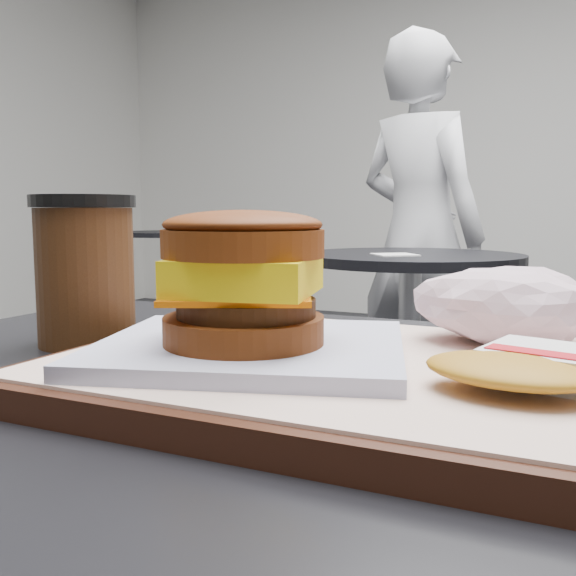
# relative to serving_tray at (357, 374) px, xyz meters

# --- Properties ---
(serving_tray) EXTENTS (0.38, 0.28, 0.02)m
(serving_tray) POSITION_rel_serving_tray_xyz_m (0.00, 0.00, 0.00)
(serving_tray) COLOR black
(serving_tray) RESTS_ON customer_table
(breakfast_sandwich) EXTENTS (0.23, 0.22, 0.09)m
(breakfast_sandwich) POSITION_rel_serving_tray_xyz_m (-0.06, -0.03, 0.05)
(breakfast_sandwich) COLOR silver
(breakfast_sandwich) RESTS_ON serving_tray
(hash_brown) EXTENTS (0.13, 0.11, 0.02)m
(hash_brown) POSITION_rel_serving_tray_xyz_m (0.11, -0.03, 0.02)
(hash_brown) COLOR silver
(hash_brown) RESTS_ON serving_tray
(crumpled_wrapper) EXTENTS (0.12, 0.10, 0.05)m
(crumpled_wrapper) POSITION_rel_serving_tray_xyz_m (0.08, 0.09, 0.04)
(crumpled_wrapper) COLOR white
(crumpled_wrapper) RESTS_ON serving_tray
(coffee_cup) EXTENTS (0.09, 0.09, 0.12)m
(coffee_cup) POSITION_rel_serving_tray_xyz_m (-0.25, 0.04, 0.05)
(coffee_cup) COLOR #3A1E0D
(coffee_cup) RESTS_ON customer_table
(neighbor_table) EXTENTS (0.70, 0.70, 0.75)m
(neighbor_table) POSITION_rel_serving_tray_xyz_m (-0.37, 1.62, -0.23)
(neighbor_table) COLOR black
(neighbor_table) RESTS_ON ground
(napkin) EXTENTS (0.17, 0.17, 0.00)m
(napkin) POSITION_rel_serving_tray_xyz_m (-0.40, 1.52, -0.03)
(napkin) COLOR silver
(napkin) RESTS_ON neighbor_table
(patron) EXTENTS (0.68, 0.58, 1.57)m
(patron) POSITION_rel_serving_tray_xyz_m (-0.48, 2.18, 0.01)
(patron) COLOR silver
(patron) RESTS_ON ground
(bg_table_mid) EXTENTS (0.66, 0.66, 0.75)m
(bg_table_mid) POSITION_rel_serving_tray_xyz_m (-2.42, 3.17, -0.22)
(bg_table_mid) COLOR black
(bg_table_mid) RESTS_ON ground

